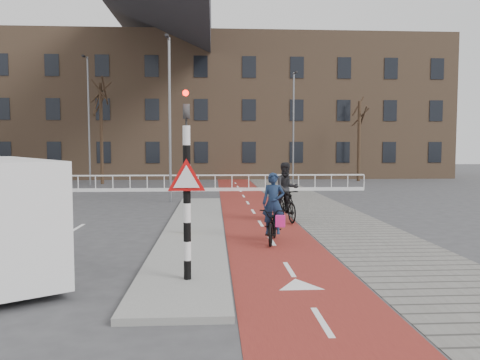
{
  "coord_description": "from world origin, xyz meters",
  "views": [
    {
      "loc": [
        -0.11,
        -10.7,
        2.6
      ],
      "look_at": [
        0.79,
        5.0,
        1.5
      ],
      "focal_mm": 35.0,
      "sensor_mm": 36.0,
      "label": 1
    }
  ],
  "objects": [
    {
      "name": "townhouse_row",
      "position": [
        -3.0,
        32.0,
        7.81
      ],
      "size": [
        46.0,
        10.0,
        15.9
      ],
      "color": "#7F6047",
      "rests_on": "ground"
    },
    {
      "name": "tree_right",
      "position": [
        11.11,
        24.78,
        3.07
      ],
      "size": [
        0.25,
        0.25,
        6.13
      ],
      "primitive_type": "cylinder",
      "color": "black",
      "rests_on": "ground"
    },
    {
      "name": "bollard",
      "position": [
        -0.89,
        2.73,
        0.49
      ],
      "size": [
        0.12,
        0.12,
        0.75
      ],
      "primitive_type": "cylinder",
      "color": "yellow",
      "rests_on": "curb_island"
    },
    {
      "name": "streetlight_near",
      "position": [
        -2.14,
        11.61,
        3.85
      ],
      "size": [
        0.12,
        0.12,
        7.7
      ],
      "primitive_type": "cylinder",
      "color": "slate",
      "rests_on": "ground"
    },
    {
      "name": "bike_lane",
      "position": [
        1.5,
        10.0,
        0.01
      ],
      "size": [
        2.5,
        60.0,
        0.01
      ],
      "primitive_type": "cube",
      "color": "maroon",
      "rests_on": "ground"
    },
    {
      "name": "curb_island",
      "position": [
        -0.7,
        4.0,
        0.06
      ],
      "size": [
        1.8,
        16.0,
        0.12
      ],
      "primitive_type": "cube",
      "color": "gray",
      "rests_on": "ground"
    },
    {
      "name": "streetlight_right",
      "position": [
        5.57,
        22.28,
        3.93
      ],
      "size": [
        0.12,
        0.12,
        7.86
      ],
      "primitive_type": "cylinder",
      "color": "slate",
      "rests_on": "ground"
    },
    {
      "name": "railing",
      "position": [
        -5.0,
        17.0,
        0.31
      ],
      "size": [
        28.0,
        0.1,
        0.99
      ],
      "color": "silver",
      "rests_on": "ground"
    },
    {
      "name": "cyclist_near",
      "position": [
        1.52,
        1.85,
        0.65
      ],
      "size": [
        1.01,
        1.92,
        1.91
      ],
      "rotation": [
        0.0,
        0.0,
        -0.21
      ],
      "color": "black",
      "rests_on": "bike_lane"
    },
    {
      "name": "streetlight_left",
      "position": [
        -8.52,
        21.71,
        4.34
      ],
      "size": [
        0.12,
        0.12,
        8.68
      ],
      "primitive_type": "cylinder",
      "color": "slate",
      "rests_on": "ground"
    },
    {
      "name": "ground",
      "position": [
        0.0,
        0.0,
        0.0
      ],
      "size": [
        120.0,
        120.0,
        0.0
      ],
      "primitive_type": "plane",
      "color": "#38383A",
      "rests_on": "ground"
    },
    {
      "name": "sidewalk",
      "position": [
        4.3,
        10.0,
        0.01
      ],
      "size": [
        3.0,
        60.0,
        0.01
      ],
      "primitive_type": "cube",
      "color": "slate",
      "rests_on": "ground"
    },
    {
      "name": "tree_mid",
      "position": [
        -8.01,
        23.02,
        3.55
      ],
      "size": [
        0.23,
        0.23,
        7.11
      ],
      "primitive_type": "cylinder",
      "color": "black",
      "rests_on": "ground"
    },
    {
      "name": "traffic_signal",
      "position": [
        -0.6,
        -2.02,
        1.99
      ],
      "size": [
        0.8,
        0.8,
        3.68
      ],
      "color": "black",
      "rests_on": "curb_island"
    },
    {
      "name": "cyclist_far",
      "position": [
        2.45,
        5.47,
        0.86
      ],
      "size": [
        0.99,
        2.0,
        2.07
      ],
      "rotation": [
        0.0,
        0.0,
        0.17
      ],
      "color": "black",
      "rests_on": "bike_lane"
    }
  ]
}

